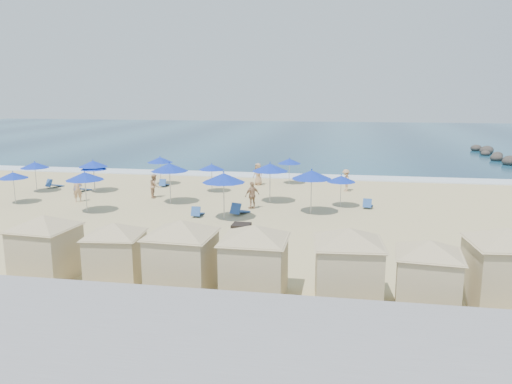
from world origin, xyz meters
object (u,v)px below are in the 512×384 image
cabana_3 (255,252)px  cabana_5 (428,266)px  umbrella_6 (224,178)px  umbrella_11 (312,175)px  beachgoer_1 (155,186)px  umbrella_5 (170,167)px  cabana_4 (348,256)px  umbrella_2 (93,164)px  umbrella_7 (212,167)px  cabana_2 (182,247)px  cabana_6 (505,257)px  trash_bin (241,233)px  umbrella_4 (160,160)px  cabana_0 (45,239)px  beachgoer_0 (78,190)px  umbrella_0 (35,165)px  beachgoer_4 (258,174)px  umbrella_8 (270,167)px  umbrella_12 (94,167)px  umbrella_10 (341,179)px  umbrella_3 (85,176)px  umbrella_9 (289,161)px  cabana_1 (115,245)px  beachgoer_2 (252,195)px  umbrella_1 (13,175)px  beachgoer_3 (346,180)px

cabana_3 → cabana_5: size_ratio=1.09×
umbrella_6 → umbrella_11: (4.66, 2.21, -0.06)m
beachgoer_1 → umbrella_5: bearing=-145.0°
cabana_4 → umbrella_2: bearing=137.0°
umbrella_7 → umbrella_11: umbrella_11 is taller
cabana_2 → beachgoer_1: size_ratio=2.88×
cabana_2 → cabana_6: 10.78m
trash_bin → cabana_6: cabana_6 is taller
umbrella_4 → umbrella_2: bearing=-136.6°
trash_bin → cabana_5: (7.41, -6.49, 1.07)m
cabana_3 → umbrella_5: 15.78m
cabana_0 → beachgoer_0: cabana_0 is taller
umbrella_4 → umbrella_0: bearing=-150.8°
cabana_3 → umbrella_4: (-10.79, 19.88, 0.29)m
cabana_3 → beachgoer_4: (-3.41, 20.97, -0.79)m
umbrella_8 → umbrella_12: umbrella_8 is taller
umbrella_4 → umbrella_10: bearing=-21.6°
umbrella_5 → umbrella_8: 6.34m
cabana_6 → umbrella_3: 22.33m
umbrella_0 → cabana_2: bearing=-44.4°
cabana_3 → umbrella_5: (-7.84, 13.68, 0.70)m
cabana_0 → cabana_6: cabana_6 is taller
cabana_6 → umbrella_9: bearing=113.7°
cabana_1 → umbrella_5: umbrella_5 is taller
umbrella_3 → umbrella_7: (5.69, 7.21, -0.38)m
cabana_3 → umbrella_4: 22.62m
cabana_1 → cabana_6: bearing=1.0°
cabana_0 → beachgoer_2: cabana_0 is taller
cabana_0 → umbrella_11: size_ratio=1.64×
beachgoer_1 → umbrella_6: bearing=-141.7°
umbrella_0 → cabana_0: bearing=-55.6°
umbrella_5 → umbrella_7: (1.65, 4.04, -0.54)m
umbrella_0 → umbrella_6: size_ratio=0.82×
cabana_3 → umbrella_0: cabana_3 is taller
umbrella_1 → umbrella_7: 12.76m
umbrella_7 → beachgoer_3: umbrella_7 is taller
umbrella_5 → beachgoer_4: 8.65m
trash_bin → beachgoer_4: 14.69m
cabana_3 → umbrella_7: 18.77m
cabana_6 → cabana_5: bearing=-162.5°
umbrella_8 → beachgoer_2: (-0.81, -1.88, -1.45)m
beachgoer_1 → cabana_4: bearing=-152.1°
trash_bin → cabana_6: 11.51m
cabana_4 → umbrella_4: 24.24m
umbrella_12 → cabana_2: bearing=-54.1°
umbrella_2 → umbrella_12: umbrella_2 is taller
umbrella_0 → beachgoer_2: umbrella_0 is taller
cabana_0 → umbrella_11: bearing=52.7°
umbrella_11 → cabana_6: bearing=-59.2°
umbrella_1 → beachgoer_0: bearing=17.2°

